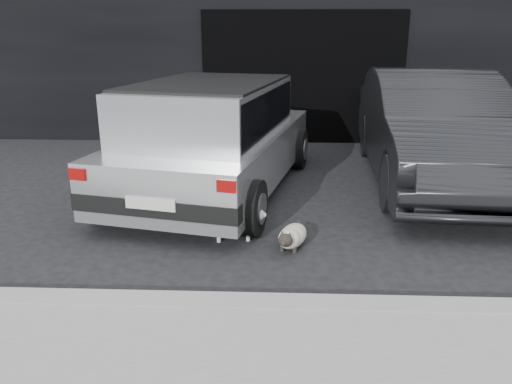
{
  "coord_description": "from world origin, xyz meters",
  "views": [
    {
      "loc": [
        0.49,
        -6.22,
        2.25
      ],
      "look_at": [
        0.28,
        -1.2,
        0.6
      ],
      "focal_mm": 35.0,
      "sensor_mm": 36.0,
      "label": 1
    }
  ],
  "objects_px": {
    "second_car": "(432,128)",
    "cat_siamese": "(291,237)",
    "silver_hatchback": "(214,133)",
    "cat_white": "(236,223)"
  },
  "relations": [
    {
      "from": "second_car",
      "to": "silver_hatchback",
      "type": "bearing_deg",
      "value": -164.66
    },
    {
      "from": "cat_siamese",
      "to": "cat_white",
      "type": "bearing_deg",
      "value": -2.11
    },
    {
      "from": "cat_siamese",
      "to": "silver_hatchback",
      "type": "bearing_deg",
      "value": -43.98
    },
    {
      "from": "cat_white",
      "to": "silver_hatchback",
      "type": "bearing_deg",
      "value": -173.77
    },
    {
      "from": "second_car",
      "to": "cat_siamese",
      "type": "xyz_separation_m",
      "value": [
        -2.17,
        -2.58,
        -0.7
      ]
    },
    {
      "from": "second_car",
      "to": "cat_white",
      "type": "xyz_separation_m",
      "value": [
        -2.77,
        -2.36,
        -0.64
      ]
    },
    {
      "from": "silver_hatchback",
      "to": "cat_white",
      "type": "bearing_deg",
      "value": -63.0
    },
    {
      "from": "second_car",
      "to": "cat_white",
      "type": "height_order",
      "value": "second_car"
    },
    {
      "from": "silver_hatchback",
      "to": "cat_siamese",
      "type": "relative_size",
      "value": 5.77
    },
    {
      "from": "silver_hatchback",
      "to": "cat_siamese",
      "type": "distance_m",
      "value": 2.31
    }
  ]
}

